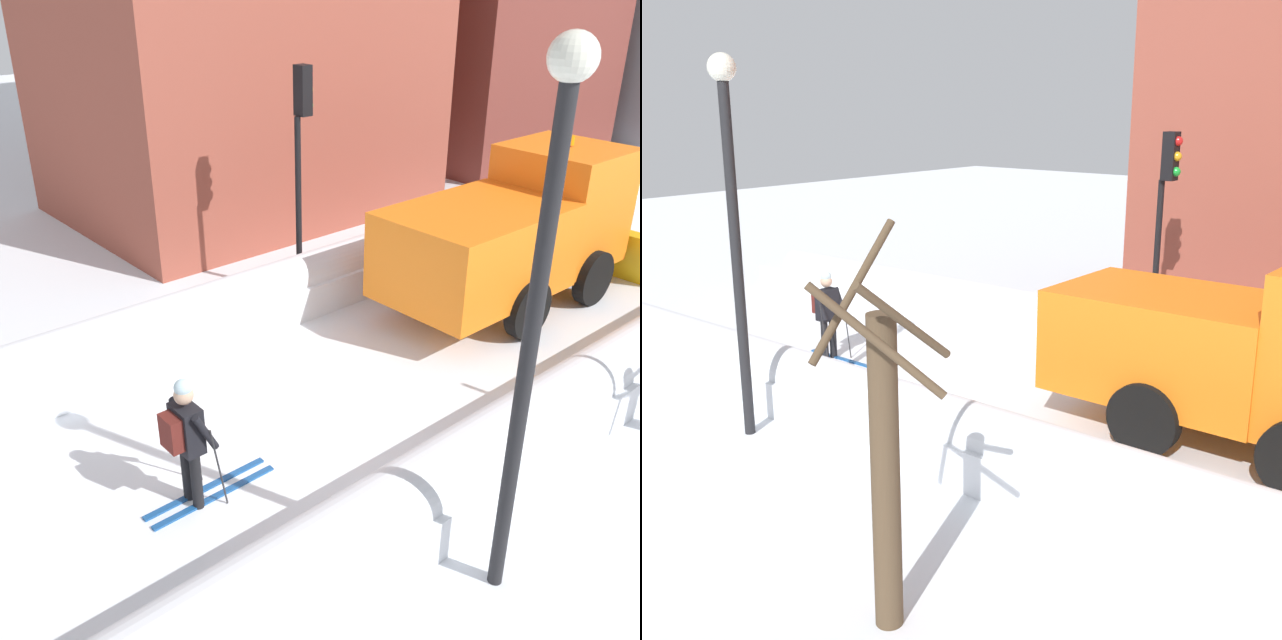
{
  "view_description": "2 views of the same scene",
  "coord_description": "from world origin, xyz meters",
  "views": [
    {
      "loc": [
        7.03,
        -5.2,
        6.11
      ],
      "look_at": [
        -0.76,
        1.52,
        0.94
      ],
      "focal_mm": 39.98,
      "sensor_mm": 36.0,
      "label": 1
    },
    {
      "loc": [
        10.67,
        9.77,
        5.01
      ],
      "look_at": [
        0.41,
        1.43,
        1.32
      ],
      "focal_mm": 43.98,
      "sensor_mm": 36.0,
      "label": 2
    }
  ],
  "objects": [
    {
      "name": "plow_truck",
      "position": [
        -0.38,
        6.26,
        1.48
      ],
      "size": [
        3.2,
        5.98,
        3.12
      ],
      "color": "orange",
      "rests_on": "ground"
    },
    {
      "name": "traffic_light_pole",
      "position": [
        -3.39,
        3.34,
        3.14
      ],
      "size": [
        0.28,
        0.42,
        4.48
      ],
      "color": "black",
      "rests_on": "ground"
    },
    {
      "name": "street_lamp",
      "position": [
        3.95,
        0.02,
        3.55
      ],
      "size": [
        0.4,
        0.4,
        5.67
      ],
      "color": "black",
      "rests_on": "ground"
    },
    {
      "name": "skier",
      "position": [
        0.67,
        -1.82,
        1.0
      ],
      "size": [
        0.62,
        1.8,
        1.81
      ],
      "color": "black",
      "rests_on": "ground"
    },
    {
      "name": "ground_plane",
      "position": [
        0.0,
        10.0,
        0.0
      ],
      "size": [
        80.0,
        80.0,
        0.0
      ],
      "primitive_type": "plane",
      "color": "white"
    },
    {
      "name": "snowbank_left",
      "position": [
        -2.83,
        10.0,
        0.49
      ],
      "size": [
        1.1,
        36.0,
        1.1
      ],
      "color": "white",
      "rests_on": "ground"
    }
  ]
}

